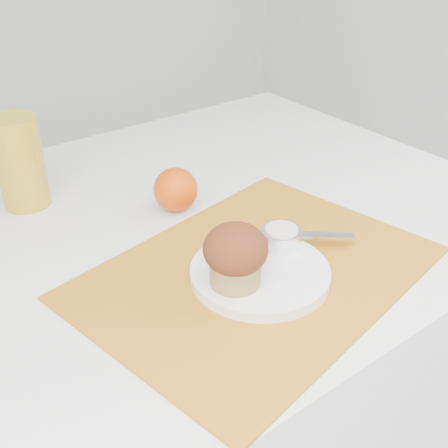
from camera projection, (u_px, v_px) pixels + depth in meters
table at (160, 398)px, 1.06m from camera, size 1.20×0.80×0.75m
placemat at (257, 272)px, 0.77m from camera, size 0.52×0.42×0.00m
plate at (260, 273)px, 0.75m from camera, size 0.23×0.23×0.02m
ramekin at (281, 237)px, 0.79m from camera, size 0.07×0.07×0.03m
cream at (282, 230)px, 0.79m from camera, size 0.05×0.05×0.01m
raspberry_near at (245, 247)px, 0.78m from camera, size 0.02×0.02×0.02m
raspberry_far at (266, 240)px, 0.79m from camera, size 0.02×0.02×0.02m
butter_knife at (289, 235)px, 0.82m from camera, size 0.15×0.13×0.00m
orange at (176, 190)px, 0.91m from camera, size 0.07×0.07×0.07m
juice_glass at (20, 162)px, 0.90m from camera, size 0.09×0.09×0.15m
muffin at (235, 255)px, 0.70m from camera, size 0.08×0.08×0.08m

